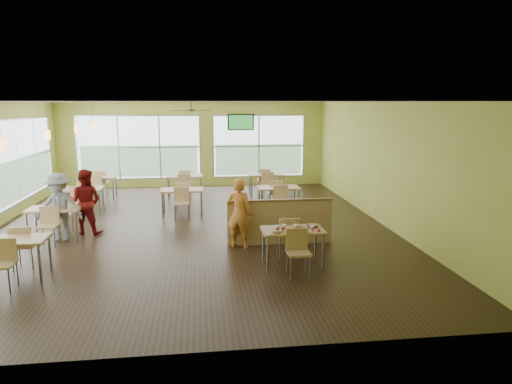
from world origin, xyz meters
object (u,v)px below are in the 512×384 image
(main_table, at_px, (293,235))
(man_plaid, at_px, (239,213))
(half_wall_divider, at_px, (280,221))
(food_basket, at_px, (313,226))

(main_table, height_order, man_plaid, man_plaid)
(main_table, relative_size, man_plaid, 0.97)
(half_wall_divider, distance_m, man_plaid, 0.99)
(half_wall_divider, height_order, food_basket, half_wall_divider)
(half_wall_divider, bearing_deg, main_table, -90.00)
(man_plaid, height_order, food_basket, man_plaid)
(half_wall_divider, height_order, man_plaid, man_plaid)
(main_table, height_order, food_basket, main_table)
(main_table, bearing_deg, half_wall_divider, 90.00)
(half_wall_divider, xyz_separation_m, man_plaid, (-0.94, -0.17, 0.26))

